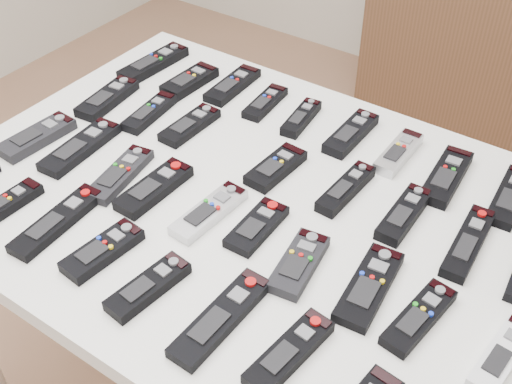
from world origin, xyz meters
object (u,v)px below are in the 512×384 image
Objects in this scene: remote_34 at (289,352)px; remote_25 at (369,286)px; remote_14 at (346,189)px; remote_21 at (154,188)px; remote_26 at (419,317)px; remote_10 at (107,98)px; remote_4 at (301,118)px; remote_30 at (58,221)px; remote_12 at (190,125)px; remote_27 at (502,355)px; remote_8 at (510,197)px; remote_19 at (80,147)px; remote_32 at (148,287)px; remote_20 at (120,174)px; remote_24 at (299,264)px; table at (256,221)px; remote_13 at (276,167)px; remote_29 at (6,204)px; remote_22 at (209,212)px; remote_7 at (446,177)px; remote_15 at (404,214)px; remote_31 at (103,250)px; remote_5 at (351,133)px; remote_23 at (257,226)px; remote_16 at (468,243)px; remote_0 at (154,63)px; remote_33 at (221,318)px; remote_1 at (190,81)px; remote_18 at (37,137)px; remote_3 at (265,103)px; remote_2 at (233,85)px; remote_6 at (398,153)px; remote_11 at (150,113)px.

remote_25 is at bearing 85.06° from remote_34.
remote_14 is 0.38m from remote_21.
remote_14 is 1.01× the size of remote_26.
remote_26 is at bearing -18.17° from remote_10.
remote_30 is at bearing -116.23° from remote_4.
remote_12 is 0.80m from remote_27.
remote_26 and remote_27 have the same top height.
remote_8 and remote_19 have the same top height.
remote_8 is 0.72m from remote_32.
remote_24 is at bearing -10.26° from remote_20.
table is 0.31m from remote_25.
remote_14 reaches higher than remote_13.
remote_14 is 0.66m from remote_29.
remote_14 reaches higher than remote_22.
remote_15 is (-0.02, -0.15, 0.00)m from remote_7.
remote_15 is at bearing 7.25° from remote_13.
remote_21 and remote_31 have the same top height.
remote_32 is at bearing -124.74° from remote_15.
remote_7 is (0.23, -0.02, 0.00)m from remote_5.
remote_29 is (-0.36, -0.39, 0.00)m from remote_13.
remote_24 is (0.11, -0.04, 0.00)m from remote_23.
remote_32 is at bearing -137.99° from remote_16.
remote_33 is at bearing -37.38° from remote_0.
remote_21 is at bearing -44.58° from remote_0.
remote_22 is (0.33, -0.35, -0.00)m from remote_1.
remote_18 is at bearing 172.18° from remote_24.
remote_16 is 0.21m from remote_26.
remote_1 is 0.75× the size of remote_30.
remote_33 is at bearing -66.80° from remote_3.
remote_19 is 0.56m from remote_33.
remote_12 and remote_27 have the same top height.
remote_24 reaches higher than remote_23.
remote_20 is at bearing -11.69° from remote_19.
remote_21 is 1.12× the size of remote_32.
remote_15 is at bearing -10.08° from remote_1.
remote_12 is at bearing 78.67° from remote_20.
remote_18 is 1.00× the size of remote_21.
remote_34 is (0.13, 0.01, 0.00)m from remote_33.
remote_5 is 1.12× the size of remote_24.
remote_15 is (0.54, -0.19, 0.00)m from remote_2.
remote_26 is 0.67m from remote_30.
remote_29 is 0.71× the size of remote_33.
remote_30 is (-0.43, -0.55, -0.00)m from remote_6.
remote_11 is 0.99× the size of remote_27.
remote_0 is 1.02× the size of remote_19.
remote_6 is at bearing 48.26° from remote_29.
remote_6 and remote_31 have the same top height.
remote_19 is (-0.81, -0.36, 0.00)m from remote_8.
remote_12 is 0.68m from remote_26.
remote_33 is 1.24× the size of remote_34.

